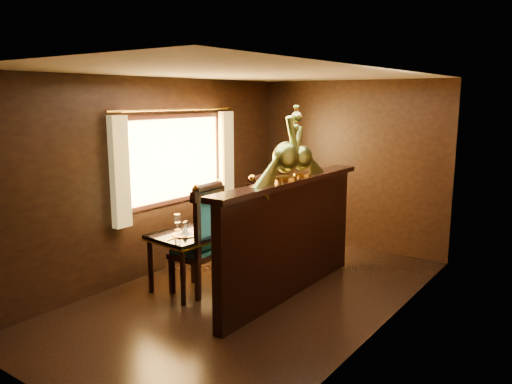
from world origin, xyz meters
TOP-DOWN VIEW (x-y plane):
  - ground at (0.00, 0.00)m, footprint 5.00×5.00m
  - room_shell at (-0.09, 0.02)m, footprint 3.04×5.04m
  - partition at (0.32, 0.30)m, footprint 0.26×2.70m
  - dining_table at (-0.71, -0.10)m, footprint 0.82×1.24m
  - chair_left at (-0.50, -0.26)m, footprint 0.50×0.53m
  - chair_right at (-0.07, 0.17)m, footprint 0.54×0.57m
  - peacock_left at (0.33, 0.18)m, footprint 0.25×0.68m
  - peacock_right at (0.33, 0.52)m, footprint 0.21×0.56m

SIDE VIEW (x-z plane):
  - ground at x=0.00m, z-range 0.00..0.00m
  - dining_table at x=-0.71m, z-range 0.18..1.08m
  - chair_left at x=-0.50m, z-range 0.03..1.36m
  - partition at x=0.32m, z-range 0.03..1.39m
  - chair_right at x=-0.07m, z-range 0.03..1.45m
  - room_shell at x=-0.09m, z-range 0.32..2.84m
  - peacock_right at x=0.33m, z-range 1.36..2.03m
  - peacock_left at x=0.33m, z-range 1.36..2.17m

